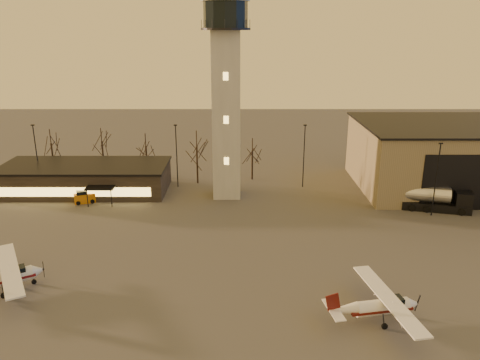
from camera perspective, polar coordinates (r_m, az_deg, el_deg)
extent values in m
plane|color=#3B3937|center=(44.25, -2.63, -15.20)|extent=(220.00, 220.00, 0.00)
cube|color=#A2A09A|center=(68.12, -1.66, 7.66)|extent=(4.00, 4.00, 24.00)
cylinder|color=black|center=(67.02, -1.76, 17.93)|extent=(6.80, 6.80, 0.30)
cylinder|color=black|center=(67.04, -1.78, 19.51)|extent=(6.00, 6.00, 3.40)
cylinder|color=#A2A09A|center=(67.12, -1.79, 21.14)|extent=(6.60, 6.60, 0.40)
cube|color=#827255|center=(81.04, 24.87, 2.59)|extent=(30.00, 20.00, 10.00)
cube|color=black|center=(79.98, 25.35, 6.14)|extent=(30.60, 20.60, 0.30)
cube|color=black|center=(76.33, -18.29, 0.14)|extent=(25.00, 10.00, 4.00)
cube|color=black|center=(75.74, -18.45, 1.69)|extent=(25.40, 10.40, 0.30)
cube|color=#FFC859|center=(71.95, -19.45, -1.39)|extent=(22.00, 0.08, 1.40)
cube|color=black|center=(69.52, -16.69, -0.90)|extent=(4.00, 2.00, 0.20)
cylinder|color=black|center=(80.19, -23.51, 2.61)|extent=(0.16, 0.16, 10.00)
cube|color=black|center=(79.13, -23.97, 6.14)|extent=(0.50, 0.25, 0.18)
cylinder|color=black|center=(74.21, -7.72, 2.83)|extent=(0.16, 0.16, 10.00)
cube|color=black|center=(73.07, -7.89, 6.65)|extent=(0.50, 0.25, 0.18)
cylinder|color=black|center=(74.23, 7.79, 2.82)|extent=(0.16, 0.16, 10.00)
cube|color=black|center=(73.08, 7.95, 6.65)|extent=(0.50, 0.25, 0.18)
cylinder|color=black|center=(67.28, 22.77, -0.04)|extent=(0.16, 0.16, 10.00)
cube|color=black|center=(66.02, 23.30, 4.13)|extent=(0.50, 0.25, 0.18)
cylinder|color=black|center=(86.05, -21.82, 2.32)|extent=(0.28, 0.28, 5.74)
cylinder|color=black|center=(81.53, -11.30, 2.29)|extent=(0.28, 0.28, 5.25)
cylinder|color=black|center=(76.30, -5.23, 1.84)|extent=(0.28, 0.28, 6.16)
cylinder|color=black|center=(78.10, 1.50, 1.84)|extent=(0.28, 0.28, 4.97)
cylinder|color=black|center=(85.27, -16.34, 2.71)|extent=(0.28, 0.28, 5.60)
cylinder|color=silver|center=(43.63, 16.92, -14.59)|extent=(4.90, 2.16, 1.34)
cone|color=silver|center=(44.87, 20.18, -13.98)|extent=(1.14, 1.42, 1.28)
cone|color=silver|center=(42.19, 12.55, -15.16)|extent=(2.63, 1.56, 1.13)
cube|color=black|center=(43.83, 18.21, -13.85)|extent=(1.71, 1.34, 0.72)
cube|color=#51100B|center=(43.57, 16.67, -14.69)|extent=(5.71, 2.35, 0.23)
cube|color=silver|center=(43.43, 17.64, -13.58)|extent=(3.54, 11.41, 0.14)
cube|color=silver|center=(41.82, 11.35, -15.24)|extent=(1.52, 3.51, 0.08)
cube|color=#51100B|center=(41.40, 11.27, -14.42)|extent=(1.42, 0.34, 1.74)
cylinder|color=silver|center=(51.20, -26.76, -10.64)|extent=(5.00, 3.68, 1.40)
cone|color=silver|center=(51.29, -23.49, -10.11)|extent=(1.50, 1.64, 1.34)
cube|color=black|center=(51.00, -25.62, -9.97)|extent=(1.96, 1.78, 0.75)
cube|color=#580C10|center=(51.22, -26.99, -10.73)|extent=(5.77, 4.14, 0.24)
cube|color=silver|center=(50.83, -26.28, -9.71)|extent=(7.29, 11.09, 0.15)
cube|color=black|center=(70.89, 22.72, -2.93)|extent=(9.42, 4.72, 1.17)
cube|color=black|center=(71.06, 25.57, -2.03)|extent=(2.67, 2.90, 1.92)
cube|color=black|center=(71.12, 26.20, -1.83)|extent=(0.60, 1.99, 1.07)
cylinder|color=silver|center=(70.16, 21.86, -1.60)|extent=(6.34, 3.65, 2.24)
cube|color=#C26D0B|center=(71.84, -18.40, -2.08)|extent=(3.31, 2.51, 1.37)
cube|color=black|center=(71.58, -18.77, -1.53)|extent=(1.77, 1.77, 0.78)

